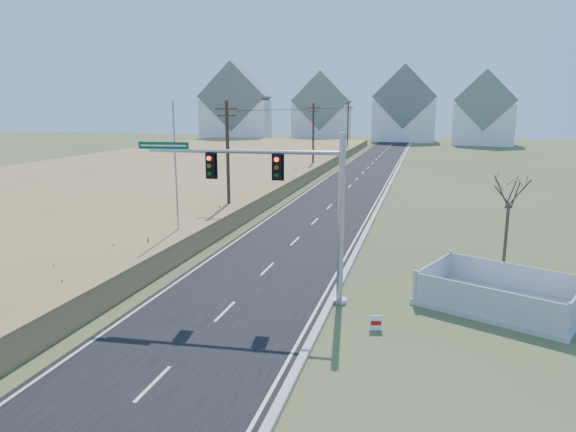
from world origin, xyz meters
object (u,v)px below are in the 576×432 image
object	(u,v)px
flagpole	(177,193)
traffic_signal_mast	(298,200)
fence_enclosure	(499,300)
bare_tree	(510,190)
open_sign	(376,323)

from	to	relation	value
flagpole	traffic_signal_mast	bearing A→B (deg)	-34.51
traffic_signal_mast	fence_enclosure	world-z (taller)	traffic_signal_mast
fence_enclosure	bare_tree	world-z (taller)	bare_tree
traffic_signal_mast	flagpole	distance (m)	10.92
fence_enclosure	open_sign	bearing A→B (deg)	-118.37
fence_enclosure	flagpole	bearing A→B (deg)	-171.16
fence_enclosure	open_sign	distance (m)	6.29
traffic_signal_mast	open_sign	world-z (taller)	traffic_signal_mast
traffic_signal_mast	open_sign	distance (m)	6.11
flagpole	bare_tree	world-z (taller)	flagpole
traffic_signal_mast	open_sign	bearing A→B (deg)	-36.53
bare_tree	fence_enclosure	bearing A→B (deg)	-99.21
traffic_signal_mast	fence_enclosure	distance (m)	9.80
traffic_signal_mast	flagpole	xyz separation A→B (m)	(-8.96, 6.16, -1.03)
fence_enclosure	flagpole	xyz separation A→B (m)	(-17.63, 4.57, 3.26)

